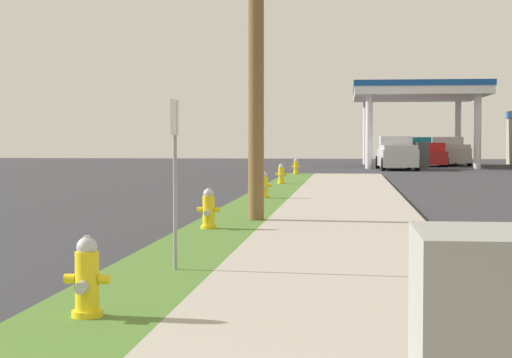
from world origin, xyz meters
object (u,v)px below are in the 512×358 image
at_px(fire_hydrant_second, 209,211).
at_px(truck_teal_at_forecourt, 419,151).
at_px(fire_hydrant_third, 264,186).
at_px(truck_silver_at_far_bay, 397,154).
at_px(street_sign_post, 175,148).
at_px(fire_hydrant_nearest, 87,282).
at_px(truck_white_on_apron, 450,152).
at_px(fire_hydrant_fifth, 296,167).
at_px(fire_hydrant_fourth, 281,175).
at_px(car_red_by_near_pump, 432,156).

xyz_separation_m(fire_hydrant_second, truck_teal_at_forecourt, (7.77, 50.81, 0.47)).
bearing_deg(fire_hydrant_third, truck_silver_at_far_bay, 79.48).
bearing_deg(street_sign_post, truck_teal_at_forecourt, 82.48).
height_order(street_sign_post, truck_silver_at_far_bay, street_sign_post).
relative_size(fire_hydrant_nearest, truck_silver_at_far_bay, 0.14).
height_order(fire_hydrant_nearest, truck_silver_at_far_bay, truck_silver_at_far_bay).
bearing_deg(truck_white_on_apron, truck_silver_at_far_bay, -112.89).
bearing_deg(fire_hydrant_third, fire_hydrant_second, -91.28).
bearing_deg(fire_hydrant_third, fire_hydrant_fifth, 90.52).
distance_m(truck_teal_at_forecourt, truck_silver_at_far_bay, 14.62).
bearing_deg(street_sign_post, fire_hydrant_fifth, 90.67).
relative_size(fire_hydrant_fourth, street_sign_post, 0.35).
height_order(fire_hydrant_third, truck_white_on_apron, truck_white_on_apron).
relative_size(fire_hydrant_second, fire_hydrant_third, 1.00).
bearing_deg(fire_hydrant_fourth, truck_teal_at_forecourt, 77.25).
height_order(fire_hydrant_second, truck_teal_at_forecourt, truck_teal_at_forecourt).
distance_m(fire_hydrant_second, truck_silver_at_far_bay, 36.79).
bearing_deg(truck_teal_at_forecourt, car_red_by_near_pump, -88.06).
bearing_deg(car_red_by_near_pump, street_sign_post, -99.00).
distance_m(fire_hydrant_fifth, street_sign_post, 31.22).
distance_m(fire_hydrant_fourth, truck_teal_at_forecourt, 34.96).
distance_m(fire_hydrant_fifth, truck_silver_at_far_bay, 11.56).
distance_m(fire_hydrant_fifth, truck_white_on_apron, 22.33).
height_order(fire_hydrant_fourth, truck_teal_at_forecourt, truck_teal_at_forecourt).
bearing_deg(fire_hydrant_fourth, car_red_by_near_pump, 73.20).
relative_size(street_sign_post, truck_silver_at_far_bay, 0.39).
bearing_deg(truck_silver_at_far_bay, truck_teal_at_forecourt, 80.48).
bearing_deg(car_red_by_near_pump, fire_hydrant_fourth, -106.80).
bearing_deg(truck_silver_at_far_bay, fire_hydrant_second, -98.36).
bearing_deg(fire_hydrant_third, truck_white_on_apron, 76.07).
relative_size(fire_hydrant_second, car_red_by_near_pump, 0.16).
bearing_deg(fire_hydrant_fourth, fire_hydrant_third, -89.00).
xyz_separation_m(fire_hydrant_second, truck_white_on_apron, (9.55, 46.33, 0.47)).
relative_size(fire_hydrant_second, street_sign_post, 0.35).
bearing_deg(fire_hydrant_fifth, fire_hydrant_fourth, -89.90).
distance_m(fire_hydrant_second, truck_white_on_apron, 47.31).
relative_size(fire_hydrant_fourth, fire_hydrant_fifth, 1.00).
height_order(fire_hydrant_second, fire_hydrant_fifth, same).
xyz_separation_m(fire_hydrant_second, car_red_by_near_pump, (8.03, 43.12, 0.28)).
distance_m(fire_hydrant_fourth, street_sign_post, 21.81).
bearing_deg(fire_hydrant_second, truck_silver_at_far_bay, 81.64).
height_order(truck_teal_at_forecourt, truck_silver_at_far_bay, same).
bearing_deg(car_red_by_near_pump, fire_hydrant_third, -102.79).
bearing_deg(truck_white_on_apron, fire_hydrant_fifth, -115.22).
xyz_separation_m(street_sign_post, truck_white_on_apron, (9.15, 51.39, -0.72)).
relative_size(fire_hydrant_nearest, fire_hydrant_third, 1.00).
bearing_deg(truck_white_on_apron, fire_hydrant_second, -101.64).
relative_size(fire_hydrant_third, fire_hydrant_fourth, 1.00).
height_order(fire_hydrant_third, street_sign_post, street_sign_post).
xyz_separation_m(fire_hydrant_second, fire_hydrant_fourth, (0.05, 16.71, 0.00)).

